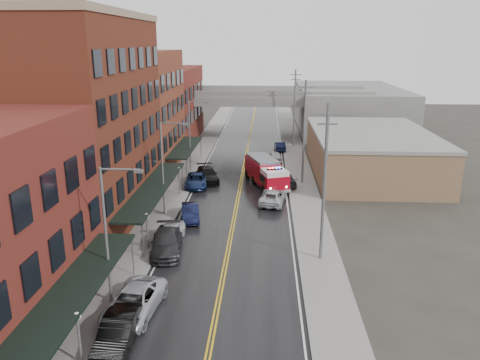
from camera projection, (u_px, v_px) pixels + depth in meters
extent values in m
cube|color=black|center=(238.00, 196.00, 50.59)|extent=(11.00, 160.00, 0.02)
cube|color=slate|center=(172.00, 194.00, 50.98)|extent=(3.00, 160.00, 0.15)
cube|color=slate|center=(306.00, 197.00, 50.18)|extent=(3.00, 160.00, 0.15)
cube|color=gray|center=(187.00, 194.00, 50.89)|extent=(0.30, 160.00, 0.15)
cube|color=gray|center=(291.00, 196.00, 50.27)|extent=(0.30, 160.00, 0.15)
cube|color=#541F16|center=(86.00, 123.00, 42.06)|extent=(9.00, 20.00, 18.00)
cube|color=brown|center=(139.00, 112.00, 59.24)|extent=(9.00, 15.00, 15.00)
cube|color=maroon|center=(168.00, 106.00, 76.41)|extent=(9.00, 20.00, 12.00)
cube|color=#866148|center=(370.00, 154.00, 58.58)|extent=(14.00, 22.00, 5.00)
cube|color=slate|center=(348.00, 109.00, 86.75)|extent=(18.00, 30.00, 8.00)
cube|color=black|center=(71.00, 293.00, 25.27)|extent=(2.60, 16.00, 0.18)
cylinder|color=slate|center=(133.00, 257.00, 32.91)|extent=(0.10, 0.10, 3.00)
cube|color=black|center=(153.00, 188.00, 43.45)|extent=(2.60, 18.00, 0.18)
cylinder|color=slate|center=(143.00, 241.00, 35.59)|extent=(0.10, 0.10, 3.00)
cylinder|color=slate|center=(182.00, 178.00, 52.05)|extent=(0.10, 0.10, 3.00)
cube|color=black|center=(185.00, 147.00, 60.20)|extent=(2.60, 13.00, 0.18)
cylinder|color=slate|center=(187.00, 171.00, 54.73)|extent=(0.10, 0.10, 3.00)
cylinder|color=slate|center=(201.00, 148.00, 66.40)|extent=(0.10, 0.10, 3.00)
cylinder|color=#59595B|center=(80.00, 342.00, 23.75)|extent=(0.14, 0.14, 2.80)
sphere|color=silver|center=(77.00, 317.00, 23.33)|extent=(0.44, 0.44, 0.44)
cylinder|color=#59595B|center=(148.00, 234.00, 37.15)|extent=(0.14, 0.14, 2.80)
sphere|color=silver|center=(146.00, 216.00, 36.72)|extent=(0.44, 0.44, 0.44)
cylinder|color=#59595B|center=(179.00, 183.00, 50.55)|extent=(0.14, 0.14, 2.80)
sphere|color=silver|center=(179.00, 169.00, 50.12)|extent=(0.44, 0.44, 0.44)
cylinder|color=#59595B|center=(106.00, 238.00, 28.63)|extent=(0.18, 0.18, 9.00)
cylinder|color=#59595B|center=(120.00, 169.00, 27.31)|extent=(2.40, 0.12, 0.12)
cube|color=#59595B|center=(139.00, 171.00, 27.28)|extent=(0.50, 0.22, 0.18)
cylinder|color=#59595B|center=(162.00, 170.00, 43.95)|extent=(0.18, 0.18, 9.00)
cylinder|color=#59595B|center=(173.00, 123.00, 42.63)|extent=(2.40, 0.12, 0.12)
cube|color=#59595B|center=(185.00, 125.00, 42.59)|extent=(0.50, 0.22, 0.18)
cylinder|color=#59595B|center=(190.00, 136.00, 59.26)|extent=(0.18, 0.18, 9.00)
cylinder|color=#59595B|center=(198.00, 102.00, 57.94)|extent=(2.40, 0.12, 0.12)
cube|color=#59595B|center=(207.00, 103.00, 57.91)|extent=(0.50, 0.22, 0.18)
cylinder|color=#59595B|center=(324.00, 185.00, 34.14)|extent=(0.24, 0.24, 12.00)
cube|color=#59595B|center=(328.00, 114.00, 32.66)|extent=(1.80, 0.12, 0.12)
cube|color=#59595B|center=(328.00, 124.00, 32.86)|extent=(1.40, 0.12, 0.12)
cylinder|color=#59595B|center=(304.00, 133.00, 53.28)|extent=(0.24, 0.24, 12.00)
cube|color=#59595B|center=(306.00, 87.00, 51.80)|extent=(1.80, 0.12, 0.12)
cube|color=#59595B|center=(306.00, 94.00, 52.00)|extent=(1.40, 0.12, 0.12)
cylinder|color=#59595B|center=(294.00, 109.00, 72.42)|extent=(0.24, 0.24, 12.00)
cube|color=#59595B|center=(296.00, 75.00, 70.94)|extent=(1.80, 0.12, 0.12)
cube|color=#59595B|center=(295.00, 79.00, 71.14)|extent=(1.40, 0.12, 0.12)
cube|color=slate|center=(250.00, 99.00, 79.30)|extent=(40.00, 10.00, 1.50)
cube|color=slate|center=(186.00, 120.00, 80.97)|extent=(1.60, 8.00, 6.00)
cube|color=slate|center=(314.00, 121.00, 79.76)|extent=(1.60, 8.00, 6.00)
cube|color=maroon|center=(262.00, 169.00, 55.06)|extent=(4.41, 6.38, 2.23)
cube|color=maroon|center=(274.00, 181.00, 51.33)|extent=(3.41, 3.47, 1.59)
cube|color=silver|center=(274.00, 172.00, 51.03)|extent=(3.21, 3.23, 0.53)
cube|color=black|center=(274.00, 178.00, 51.44)|extent=(3.08, 2.48, 0.85)
cube|color=slate|center=(263.00, 159.00, 54.69)|extent=(4.02, 5.89, 0.32)
cube|color=black|center=(274.00, 169.00, 50.93)|extent=(1.70, 0.84, 0.15)
sphere|color=#FF0C0C|center=(269.00, 169.00, 50.75)|extent=(0.21, 0.21, 0.21)
sphere|color=#1933FF|center=(280.00, 168.00, 51.06)|extent=(0.21, 0.21, 0.21)
cylinder|color=black|center=(264.00, 189.00, 51.16)|extent=(1.12, 0.70, 1.06)
cylinder|color=black|center=(284.00, 188.00, 51.77)|extent=(1.12, 0.70, 1.06)
cylinder|color=black|center=(254.00, 180.00, 54.58)|extent=(1.12, 0.70, 1.06)
cylinder|color=black|center=(273.00, 178.00, 55.19)|extent=(1.12, 0.70, 1.06)
cylinder|color=black|center=(248.00, 174.00, 57.02)|extent=(1.12, 0.70, 1.06)
cylinder|color=black|center=(266.00, 173.00, 57.63)|extent=(1.12, 0.70, 1.06)
imported|color=black|center=(118.00, 332.00, 25.54)|extent=(1.88, 5.05, 1.65)
imported|color=#B2B4BA|center=(134.00, 302.00, 28.48)|extent=(3.32, 6.13, 1.63)
imported|color=#262629|center=(167.00, 242.00, 36.94)|extent=(3.08, 6.00, 1.67)
imported|color=silver|center=(170.00, 233.00, 38.92)|extent=(2.24, 4.54, 1.49)
imported|color=black|center=(190.00, 212.00, 43.72)|extent=(2.37, 4.61, 1.45)
imported|color=#15244F|center=(197.00, 180.00, 53.72)|extent=(2.79, 5.48, 1.48)
imported|color=black|center=(207.00, 175.00, 55.74)|extent=(3.68, 6.01, 1.63)
imported|color=#B4B8BC|center=(273.00, 197.00, 48.14)|extent=(3.15, 5.53, 1.45)
imported|color=#28292B|center=(284.00, 179.00, 54.13)|extent=(3.22, 5.59, 1.52)
imported|color=silver|center=(275.00, 157.00, 64.83)|extent=(2.21, 4.49, 1.47)
imported|color=black|center=(280.00, 146.00, 71.37)|extent=(1.74, 4.35, 1.41)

